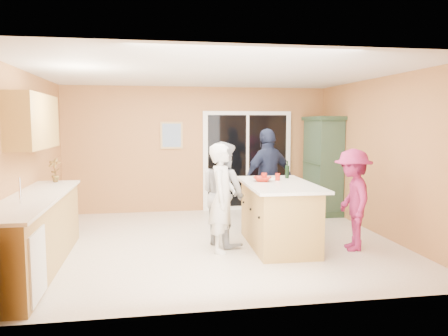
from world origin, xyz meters
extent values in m
plane|color=silver|center=(0.00, 0.00, 0.00)|extent=(5.50, 5.50, 0.00)
cube|color=silver|center=(0.00, 0.00, 2.60)|extent=(5.50, 5.00, 0.10)
cube|color=tan|center=(0.00, 2.50, 1.30)|extent=(5.50, 0.10, 2.60)
cube|color=tan|center=(0.00, -2.50, 1.30)|extent=(5.50, 0.10, 2.60)
cube|color=tan|center=(-2.75, 0.00, 1.30)|extent=(0.10, 5.00, 2.60)
cube|color=tan|center=(2.75, 0.00, 1.30)|extent=(0.10, 5.00, 2.60)
cube|color=#A37D3F|center=(-2.45, -0.90, 0.45)|extent=(0.60, 3.00, 0.90)
cube|color=silver|center=(-2.44, -2.00, 0.40)|extent=(0.62, 0.60, 0.72)
cube|color=white|center=(-2.44, -0.90, 0.92)|extent=(0.65, 3.05, 0.04)
cylinder|color=silver|center=(-2.45, -1.40, 1.09)|extent=(0.02, 0.02, 0.30)
cube|color=#A37D3F|center=(-2.58, -0.20, 1.88)|extent=(0.35, 1.60, 0.75)
cube|color=white|center=(1.05, 2.47, 1.05)|extent=(1.90, 0.05, 2.10)
cube|color=black|center=(1.05, 2.46, 1.05)|extent=(1.70, 0.03, 1.94)
cube|color=white|center=(1.05, 2.45, 1.05)|extent=(0.06, 0.04, 1.94)
cube|color=silver|center=(1.20, 2.44, 1.00)|extent=(0.02, 0.03, 0.12)
cube|color=tan|center=(-0.55, 2.48, 1.60)|extent=(0.46, 0.03, 0.56)
cube|color=#44598D|center=(-0.55, 2.47, 1.60)|extent=(0.38, 0.02, 0.48)
cube|color=#A37D3F|center=(0.90, -0.39, 0.46)|extent=(0.88, 1.64, 0.92)
cube|color=white|center=(0.90, -0.39, 0.94)|extent=(1.04, 1.86, 0.04)
cube|color=black|center=(0.90, -0.39, 0.05)|extent=(0.79, 1.56, 0.10)
cube|color=#233925|center=(2.49, 1.82, 0.06)|extent=(0.55, 1.04, 0.12)
cube|color=#2E4532|center=(2.49, 1.82, 0.98)|extent=(0.49, 0.98, 1.85)
cube|color=#233925|center=(2.49, 1.82, 1.94)|extent=(0.57, 1.08, 0.08)
imported|color=silver|center=(0.03, -0.50, 0.78)|extent=(0.55, 0.67, 1.56)
imported|color=#9D9DA0|center=(0.09, -0.15, 0.79)|extent=(0.90, 0.96, 1.57)
imported|color=#192237|center=(1.06, 0.80, 0.88)|extent=(1.12, 0.81, 1.76)
imported|color=#8D1E50|center=(1.92, -0.73, 0.74)|extent=(0.73, 1.05, 1.48)
imported|color=#A92012|center=(0.70, -0.17, 1.00)|extent=(0.36, 0.36, 0.07)
imported|color=#A41A10|center=(-2.45, 0.43, 1.13)|extent=(0.23, 0.18, 0.37)
cylinder|color=#A92012|center=(0.73, -0.16, 1.03)|extent=(0.11, 0.11, 0.13)
cylinder|color=#A92012|center=(0.96, -0.11, 1.02)|extent=(0.08, 0.08, 0.11)
cylinder|color=black|center=(1.19, 0.13, 1.07)|extent=(0.07, 0.07, 0.21)
cylinder|color=black|center=(1.19, 0.13, 1.21)|extent=(0.02, 0.02, 0.08)
cylinder|color=white|center=(0.96, 0.19, 0.97)|extent=(0.25, 0.25, 0.02)
camera|label=1|loc=(-0.97, -6.61, 1.86)|focal=35.00mm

